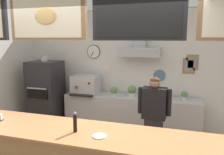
# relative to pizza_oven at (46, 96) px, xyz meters

# --- Properties ---
(back_wall_assembly) EXTENTS (5.41, 2.78, 2.77)m
(back_wall_assembly) POSITION_rel_pizza_oven_xyz_m (1.94, 0.50, 0.67)
(back_wall_assembly) COLOR gray
(back_wall_assembly) RESTS_ON ground_plane
(back_prep_counter) EXTENTS (2.96, 0.53, 0.89)m
(back_prep_counter) POSITION_rel_pizza_oven_xyz_m (1.93, 0.29, -0.38)
(back_prep_counter) COLOR #B7BABF
(back_prep_counter) RESTS_ON ground_plane
(pizza_oven) EXTENTS (0.67, 0.68, 1.73)m
(pizza_oven) POSITION_rel_pizza_oven_xyz_m (0.00, 0.00, 0.00)
(pizza_oven) COLOR #232326
(pizza_oven) RESTS_ON ground_plane
(shop_worker) EXTENTS (0.54, 0.23, 1.52)m
(shop_worker) POSITION_rel_pizza_oven_xyz_m (2.56, -0.83, 0.00)
(shop_worker) COLOR #232328
(shop_worker) RESTS_ON ground_plane
(espresso_machine) EXTENTS (0.59, 0.55, 0.42)m
(espresso_machine) POSITION_rel_pizza_oven_xyz_m (0.88, 0.26, 0.27)
(espresso_machine) COLOR #B7BABF
(espresso_machine) RESTS_ON back_prep_counter
(potted_sage) EXTENTS (0.20, 0.20, 0.25)m
(potted_sage) POSITION_rel_pizza_oven_xyz_m (1.96, 0.26, 0.21)
(potted_sage) COLOR beige
(potted_sage) RESTS_ON back_prep_counter
(potted_oregano) EXTENTS (0.14, 0.14, 0.19)m
(potted_oregano) POSITION_rel_pizza_oven_xyz_m (3.04, 0.30, 0.18)
(potted_oregano) COLOR beige
(potted_oregano) RESTS_ON back_prep_counter
(potted_rosemary) EXTENTS (0.14, 0.14, 0.22)m
(potted_rosemary) POSITION_rel_pizza_oven_xyz_m (2.62, 0.26, 0.19)
(potted_rosemary) COLOR #9E563D
(potted_rosemary) RESTS_ON back_prep_counter
(potted_thyme) EXTENTS (0.16, 0.16, 0.20)m
(potted_thyme) POSITION_rel_pizza_oven_xyz_m (1.55, 0.28, 0.18)
(potted_thyme) COLOR beige
(potted_thyme) RESTS_ON back_prep_counter
(condiment_plate) EXTENTS (0.16, 0.16, 0.01)m
(condiment_plate) POSITION_rel_pizza_oven_xyz_m (2.13, -2.22, 0.25)
(condiment_plate) COLOR white
(condiment_plate) RESTS_ON service_counter
(pepper_grinder) EXTENTS (0.04, 0.04, 0.24)m
(pepper_grinder) POSITION_rel_pizza_oven_xyz_m (1.81, -2.18, 0.36)
(pepper_grinder) COLOR black
(pepper_grinder) RESTS_ON service_counter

